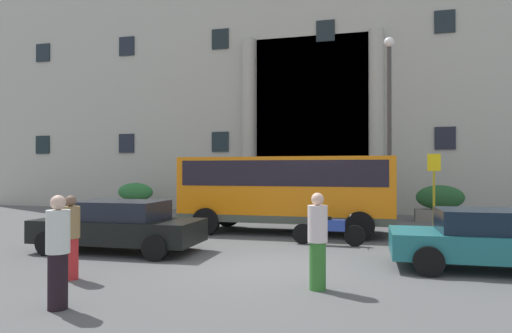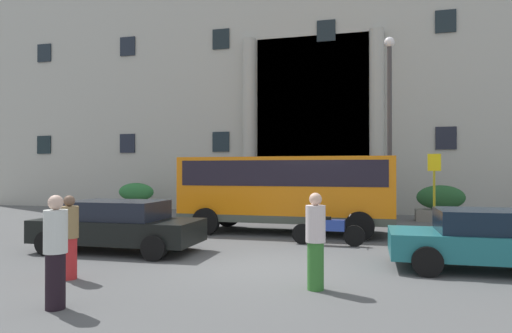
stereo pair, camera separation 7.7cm
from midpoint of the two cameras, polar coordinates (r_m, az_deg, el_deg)
name	(u,v)px [view 1 (the left image)]	position (r m, az deg, el deg)	size (l,w,h in m)	color
ground_plane	(264,270)	(10.39, 0.82, -12.83)	(80.00, 64.00, 0.12)	#525252
office_building_facade	(334,67)	(28.11, 9.63, 12.21)	(41.83, 9.60, 16.62)	#AAA89D
orange_minibus	(287,187)	(15.65, 3.74, -2.63)	(7.16, 2.60, 2.60)	orange
bus_stop_sign	(434,184)	(17.02, 21.34, -2.03)	(0.44, 0.08, 2.73)	#9C921A
hedge_planter_entrance_left	(440,204)	(20.61, 22.03, -4.37)	(2.03, 0.81, 1.52)	slate
hedge_planter_west	(135,198)	(23.91, -15.01, -3.87)	(2.03, 0.78, 1.50)	slate
hedge_planter_far_west	(358,205)	(20.09, 12.53, -4.80)	(1.81, 0.89, 1.31)	slate
white_taxi_kerbside	(119,225)	(12.65, -17.03, -7.09)	(4.39, 2.04, 1.35)	black
parked_sedan_second	(497,239)	(11.10, 27.89, -8.09)	(4.44, 2.01, 1.31)	#1D666C
scooter_by_planter	(327,229)	(13.34, 8.73, -7.79)	(2.09, 0.55, 0.89)	black
pedestrian_man_red_shirt	(71,237)	(9.84, -22.48, -8.19)	(0.36, 0.36, 1.66)	red
pedestrian_woman_dark_dress	(58,251)	(7.84, -23.89, -9.72)	(0.36, 0.36, 1.78)	black
pedestrian_child_trailing	(318,241)	(8.40, 7.48, -9.22)	(0.36, 0.36, 1.76)	#30702B
lamppost_plaza_centre	(389,115)	(18.45, 16.27, 6.18)	(0.40, 0.40, 7.33)	#3B3636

